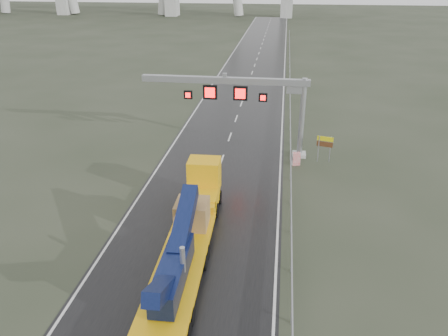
# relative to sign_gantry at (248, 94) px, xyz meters

# --- Properties ---
(ground) EXTENTS (400.00, 400.00, 0.00)m
(ground) POSITION_rel_sign_gantry_xyz_m (-2.10, -17.99, -5.61)
(ground) COLOR #2C3424
(ground) RESTS_ON ground
(road) EXTENTS (11.00, 200.00, 0.02)m
(road) POSITION_rel_sign_gantry_xyz_m (-2.10, 22.01, -5.60)
(road) COLOR black
(road) RESTS_ON ground
(guardrail) EXTENTS (0.20, 140.00, 1.40)m
(guardrail) POSITION_rel_sign_gantry_xyz_m (4.00, 12.01, -4.91)
(guardrail) COLOR gray
(guardrail) RESTS_ON ground
(sign_gantry) EXTENTS (14.90, 1.20, 7.42)m
(sign_gantry) POSITION_rel_sign_gantry_xyz_m (0.00, 0.00, 0.00)
(sign_gantry) COLOR #A7A8A3
(sign_gantry) RESTS_ON ground
(heavy_haul_truck) EXTENTS (2.95, 17.31, 4.05)m
(heavy_haul_truck) POSITION_rel_sign_gantry_xyz_m (-2.16, -15.70, -4.04)
(heavy_haul_truck) COLOR #F9AD0D
(heavy_haul_truck) RESTS_ON ground
(exit_sign_pair) EXTENTS (1.38, 0.41, 2.41)m
(exit_sign_pair) POSITION_rel_sign_gantry_xyz_m (6.90, -0.99, -3.92)
(exit_sign_pair) COLOR #9EA1A7
(exit_sign_pair) RESTS_ON ground
(striped_barrier) EXTENTS (0.76, 0.55, 1.15)m
(striped_barrier) POSITION_rel_sign_gantry_xyz_m (4.47, -2.05, -5.04)
(striped_barrier) COLOR red
(striped_barrier) RESTS_ON ground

